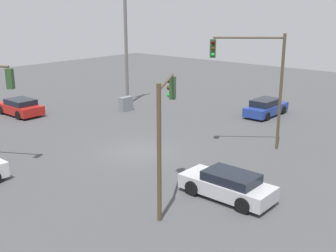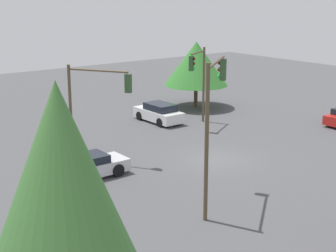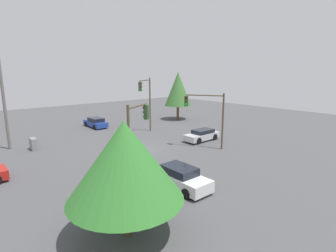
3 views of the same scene
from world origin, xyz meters
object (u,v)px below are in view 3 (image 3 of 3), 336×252
Objects in this scene: sedan_blue at (96,123)px; sedan_silver at (202,135)px; sedan_white at (181,178)px; electrical_cabinet at (33,144)px; traffic_signal_main at (207,110)px; traffic_signal_aux at (137,130)px; traffic_signal_cross at (147,96)px.

sedan_silver is at bearing -68.00° from sedan_blue.
sedan_white is (7.48, -10.35, 0.08)m from sedan_silver.
electrical_cabinet is at bearing 61.17° from sedan_silver.
sedan_silver is 0.77× the size of traffic_signal_main.
traffic_signal_main reaches higher than electrical_cabinet.
traffic_signal_main reaches higher than sedan_silver.
traffic_signal_aux reaches higher than traffic_signal_main.
traffic_signal_main is 0.81× the size of traffic_signal_cross.
traffic_signal_aux reaches higher than sedan_white.
sedan_silver is 1.01× the size of sedan_white.
traffic_signal_cross reaches higher than electrical_cabinet.
sedan_white is 0.75× the size of traffic_signal_aux.
traffic_signal_cross reaches higher than sedan_silver.
traffic_signal_cross reaches higher than sedan_white.
electrical_cabinet is at bearing -45.29° from traffic_signal_cross.
traffic_signal_cross is at bearing -117.96° from sedan_white.
sedan_white reaches higher than electrical_cabinet.
sedan_white is at bearing 18.16° from electrical_cabinet.
traffic_signal_cross is (-6.86, -2.74, 4.13)m from sedan_silver.
traffic_signal_main is at bearing -15.12° from traffic_signal_aux.
traffic_signal_main reaches higher than sedan_blue.
sedan_white is at bearing -101.12° from sedan_blue.
sedan_white reaches higher than sedan_blue.
sedan_white is 16.92m from electrical_cabinet.
sedan_white is at bearing -84.76° from traffic_signal_aux.
traffic_signal_main is 0.99× the size of traffic_signal_aux.
traffic_signal_main is (2.22, -1.83, 3.28)m from sedan_silver.
traffic_signal_cross is 15.11m from traffic_signal_aux.
electrical_cabinet is (-1.74, -12.88, -4.17)m from traffic_signal_cross.
sedan_silver is 17.83m from electrical_cabinet.
traffic_signal_main is at bearing -148.29° from sedan_white.
sedan_silver is at bearing -144.14° from sedan_white.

